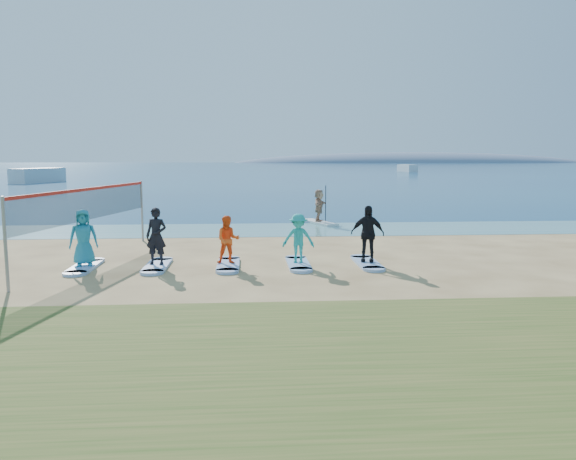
{
  "coord_description": "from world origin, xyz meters",
  "views": [
    {
      "loc": [
        -0.51,
        -16.26,
        3.51
      ],
      "look_at": [
        0.81,
        2.0,
        1.1
      ],
      "focal_mm": 35.0,
      "sensor_mm": 36.0,
      "label": 1
    }
  ],
  "objects": [
    {
      "name": "student_1",
      "position": [
        -3.41,
        1.58,
        1.0
      ],
      "size": [
        0.74,
        0.56,
        1.82
      ],
      "primitive_type": "imported",
      "rotation": [
        0.0,
        0.0,
        -0.21
      ],
      "color": "black",
      "rests_on": "surfboard_1"
    },
    {
      "name": "student_2",
      "position": [
        -1.15,
        1.58,
        0.86
      ],
      "size": [
        0.77,
        0.61,
        1.54
      ],
      "primitive_type": "imported",
      "rotation": [
        0.0,
        0.0,
        0.03
      ],
      "color": "#FF591A",
      "rests_on": "surfboard_2"
    },
    {
      "name": "surfboard_2",
      "position": [
        -1.15,
        1.58,
        0.04
      ],
      "size": [
        0.7,
        2.2,
        0.09
      ],
      "primitive_type": "cube",
      "color": "#92B2E3",
      "rests_on": "ground"
    },
    {
      "name": "island_ridge",
      "position": [
        95.0,
        300.0,
        0.0
      ],
      "size": [
        220.0,
        56.0,
        18.0
      ],
      "primitive_type": "ellipsoid",
      "color": "slate",
      "rests_on": "ground"
    },
    {
      "name": "boat_offshore_b",
      "position": [
        35.87,
        109.79,
        0.0
      ],
      "size": [
        3.23,
        6.48,
        1.64
      ],
      "primitive_type": "cube",
      "rotation": [
        0.0,
        0.0,
        0.17
      ],
      "color": "silver",
      "rests_on": "ground"
    },
    {
      "name": "student_4",
      "position": [
        3.38,
        1.58,
        1.01
      ],
      "size": [
        1.16,
        0.73,
        1.84
      ],
      "primitive_type": "imported",
      "rotation": [
        0.0,
        0.0,
        -0.27
      ],
      "color": "black",
      "rests_on": "surfboard_4"
    },
    {
      "name": "surfboard_3",
      "position": [
        1.12,
        1.58,
        0.04
      ],
      "size": [
        0.7,
        2.2,
        0.09
      ],
      "primitive_type": "cube",
      "color": "#92B2E3",
      "rests_on": "ground"
    },
    {
      "name": "ground",
      "position": [
        0.0,
        0.0,
        0.0
      ],
      "size": [
        600.0,
        600.0,
        0.0
      ],
      "primitive_type": "plane",
      "color": "tan",
      "rests_on": "ground"
    },
    {
      "name": "boat_offshore_a",
      "position": [
        -28.43,
        61.23,
        0.0
      ],
      "size": [
        5.05,
        8.77,
        1.93
      ],
      "primitive_type": "cube",
      "rotation": [
        0.0,
        0.0,
        -0.32
      ],
      "color": "silver",
      "rests_on": "ground"
    },
    {
      "name": "surfboard_1",
      "position": [
        -3.41,
        1.58,
        0.04
      ],
      "size": [
        0.7,
        2.2,
        0.09
      ],
      "primitive_type": "cube",
      "color": "#92B2E3",
      "rests_on": "ground"
    },
    {
      "name": "surfboard_0",
      "position": [
        -5.67,
        1.58,
        0.04
      ],
      "size": [
        0.7,
        2.2,
        0.09
      ],
      "primitive_type": "cube",
      "color": "#92B2E3",
      "rests_on": "ground"
    },
    {
      "name": "ocean",
      "position": [
        0.0,
        160.0,
        0.01
      ],
      "size": [
        600.0,
        600.0,
        0.0
      ],
      "primitive_type": "plane",
      "color": "navy",
      "rests_on": "ground"
    },
    {
      "name": "paddleboarder",
      "position": [
        3.22,
        12.81,
        0.96
      ],
      "size": [
        0.93,
        1.63,
        1.67
      ],
      "primitive_type": "imported",
      "rotation": [
        0.0,
        0.0,
        1.27
      ],
      "color": "tan",
      "rests_on": "paddleboard"
    },
    {
      "name": "student_3",
      "position": [
        1.12,
        1.58,
        0.88
      ],
      "size": [
        1.1,
        0.74,
        1.59
      ],
      "primitive_type": "imported",
      "rotation": [
        0.0,
        0.0,
        -0.15
      ],
      "color": "teal",
      "rests_on": "surfboard_3"
    },
    {
      "name": "volleyball_net",
      "position": [
        -5.82,
        2.92,
        1.9
      ],
      "size": [
        1.95,
        8.9,
        2.5
      ],
      "rotation": [
        0.0,
        0.0,
        -0.21
      ],
      "color": "gray",
      "rests_on": "ground"
    },
    {
      "name": "surfboard_4",
      "position": [
        3.38,
        1.58,
        0.04
      ],
      "size": [
        0.7,
        2.2,
        0.09
      ],
      "primitive_type": "cube",
      "color": "#92B2E3",
      "rests_on": "ground"
    },
    {
      "name": "paddleboard",
      "position": [
        3.22,
        12.81,
        0.06
      ],
      "size": [
        1.74,
        3.05,
        0.12
      ],
      "primitive_type": "cube",
      "rotation": [
        0.0,
        0.0,
        0.37
      ],
      "color": "silver",
      "rests_on": "ground"
    },
    {
      "name": "shallow_water",
      "position": [
        0.0,
        10.5,
        0.01
      ],
      "size": [
        600.0,
        600.0,
        0.0
      ],
      "primitive_type": "plane",
      "color": "teal",
      "rests_on": "ground"
    },
    {
      "name": "student_0",
      "position": [
        -5.67,
        1.58,
        0.98
      ],
      "size": [
        0.98,
        0.76,
        1.77
      ],
      "primitive_type": "imported",
      "rotation": [
        0.0,
        0.0,
        0.24
      ],
      "color": "teal",
      "rests_on": "surfboard_0"
    }
  ]
}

